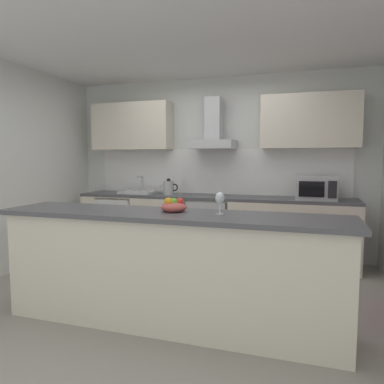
{
  "coord_description": "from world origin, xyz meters",
  "views": [
    {
      "loc": [
        1.28,
        -3.45,
        1.43
      ],
      "look_at": [
        0.06,
        0.36,
        1.05
      ],
      "focal_mm": 33.52,
      "sensor_mm": 36.0,
      "label": 1
    }
  ],
  "objects_px": {
    "microwave": "(316,188)",
    "sink": "(139,192)",
    "range_hood": "(213,133)",
    "fruit_bowl": "(174,206)",
    "kettle": "(169,188)",
    "refrigerator": "(121,224)",
    "wine_glass": "(220,199)",
    "oven": "(210,227)"
  },
  "relations": [
    {
      "from": "microwave",
      "to": "sink",
      "type": "bearing_deg",
      "value": 179.11
    },
    {
      "from": "sink",
      "to": "range_hood",
      "type": "distance_m",
      "value": 1.41
    },
    {
      "from": "microwave",
      "to": "range_hood",
      "type": "bearing_deg",
      "value": 173.58
    },
    {
      "from": "microwave",
      "to": "fruit_bowl",
      "type": "distance_m",
      "value": 2.3
    },
    {
      "from": "microwave",
      "to": "sink",
      "type": "distance_m",
      "value": 2.52
    },
    {
      "from": "sink",
      "to": "fruit_bowl",
      "type": "distance_m",
      "value": 2.41
    },
    {
      "from": "sink",
      "to": "kettle",
      "type": "distance_m",
      "value": 0.51
    },
    {
      "from": "refrigerator",
      "to": "wine_glass",
      "type": "relative_size",
      "value": 4.78
    },
    {
      "from": "refrigerator",
      "to": "microwave",
      "type": "bearing_deg",
      "value": -0.51
    },
    {
      "from": "refrigerator",
      "to": "fruit_bowl",
      "type": "xyz_separation_m",
      "value": [
        1.61,
        -2.0,
        0.59
      ]
    },
    {
      "from": "oven",
      "to": "wine_glass",
      "type": "xyz_separation_m",
      "value": [
        0.61,
        -2.01,
        0.64
      ]
    },
    {
      "from": "fruit_bowl",
      "to": "oven",
      "type": "bearing_deg",
      "value": 95.85
    },
    {
      "from": "sink",
      "to": "kettle",
      "type": "height_order",
      "value": "sink"
    },
    {
      "from": "sink",
      "to": "range_hood",
      "type": "height_order",
      "value": "range_hood"
    },
    {
      "from": "kettle",
      "to": "range_hood",
      "type": "relative_size",
      "value": 0.4
    },
    {
      "from": "range_hood",
      "to": "wine_glass",
      "type": "height_order",
      "value": "range_hood"
    },
    {
      "from": "oven",
      "to": "range_hood",
      "type": "bearing_deg",
      "value": 90.0
    },
    {
      "from": "range_hood",
      "to": "wine_glass",
      "type": "distance_m",
      "value": 2.33
    },
    {
      "from": "oven",
      "to": "microwave",
      "type": "height_order",
      "value": "microwave"
    },
    {
      "from": "oven",
      "to": "sink",
      "type": "distance_m",
      "value": 1.21
    },
    {
      "from": "fruit_bowl",
      "to": "range_hood",
      "type": "bearing_deg",
      "value": 95.49
    },
    {
      "from": "sink",
      "to": "range_hood",
      "type": "bearing_deg",
      "value": 6.07
    },
    {
      "from": "refrigerator",
      "to": "microwave",
      "type": "xyz_separation_m",
      "value": [
        2.81,
        -0.03,
        0.62
      ]
    },
    {
      "from": "refrigerator",
      "to": "microwave",
      "type": "relative_size",
      "value": 1.7
    },
    {
      "from": "fruit_bowl",
      "to": "refrigerator",
      "type": "bearing_deg",
      "value": 128.97
    },
    {
      "from": "fruit_bowl",
      "to": "sink",
      "type": "bearing_deg",
      "value": 123.28
    },
    {
      "from": "oven",
      "to": "refrigerator",
      "type": "distance_m",
      "value": 1.41
    },
    {
      "from": "refrigerator",
      "to": "range_hood",
      "type": "relative_size",
      "value": 1.18
    },
    {
      "from": "microwave",
      "to": "kettle",
      "type": "bearing_deg",
      "value": -179.83
    },
    {
      "from": "range_hood",
      "to": "wine_glass",
      "type": "bearing_deg",
      "value": -74.08
    },
    {
      "from": "oven",
      "to": "microwave",
      "type": "bearing_deg",
      "value": -1.14
    },
    {
      "from": "refrigerator",
      "to": "range_hood",
      "type": "distance_m",
      "value": 1.96
    },
    {
      "from": "oven",
      "to": "microwave",
      "type": "distance_m",
      "value": 1.52
    },
    {
      "from": "oven",
      "to": "refrigerator",
      "type": "relative_size",
      "value": 0.94
    },
    {
      "from": "microwave",
      "to": "wine_glass",
      "type": "height_order",
      "value": "microwave"
    },
    {
      "from": "refrigerator",
      "to": "oven",
      "type": "bearing_deg",
      "value": 0.11
    },
    {
      "from": "microwave",
      "to": "sink",
      "type": "relative_size",
      "value": 1.0
    },
    {
      "from": "sink",
      "to": "range_hood",
      "type": "relative_size",
      "value": 0.69
    },
    {
      "from": "oven",
      "to": "range_hood",
      "type": "distance_m",
      "value": 1.33
    },
    {
      "from": "range_hood",
      "to": "wine_glass",
      "type": "relative_size",
      "value": 4.05
    },
    {
      "from": "kettle",
      "to": "wine_glass",
      "type": "relative_size",
      "value": 1.62
    },
    {
      "from": "oven",
      "to": "range_hood",
      "type": "height_order",
      "value": "range_hood"
    }
  ]
}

